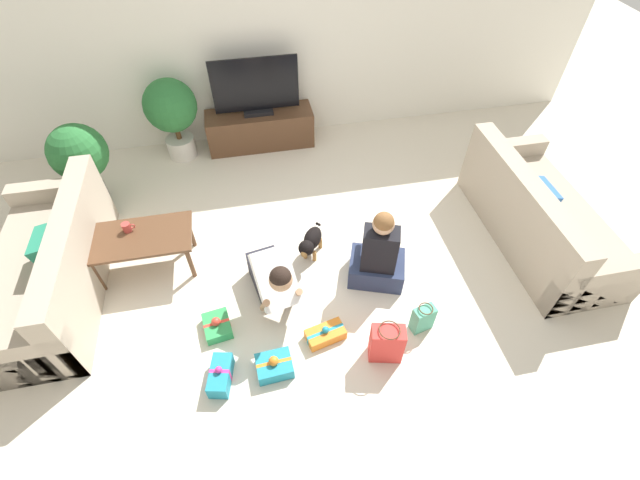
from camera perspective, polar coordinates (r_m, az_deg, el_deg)
The scene contains 19 objects.
ground_plane at distance 4.27m, azimuth -0.99°, elevation -4.88°, with size 16.00×16.00×0.00m, color beige.
wall_back at distance 5.61m, azimuth -6.65°, elevation 25.52°, with size 8.40×0.06×2.60m.
sofa_left at distance 4.67m, azimuth -32.20°, elevation -3.45°, with size 0.90×1.97×0.82m.
sofa_right at distance 4.97m, azimuth 27.06°, elevation 2.72°, with size 0.90×1.97×0.82m.
coffee_table at distance 4.40m, azimuth -22.85°, elevation -0.02°, with size 0.97×0.53×0.44m.
tv_console at distance 5.84m, azimuth -7.95°, elevation 14.47°, with size 1.36×0.43×0.47m.
tv at distance 5.56m, azimuth -8.56°, elevation 19.22°, with size 1.05×0.20×0.71m.
potted_plant_corner_left at distance 5.37m, azimuth -29.49°, elevation 9.96°, with size 0.61×0.61×0.94m.
potted_plant_back_left at distance 5.64m, azimuth -19.18°, elevation 15.95°, with size 0.63×0.63×1.03m.
person_kneeling at distance 3.85m, azimuth -6.32°, elevation -5.00°, with size 0.46×0.83×0.80m.
person_sitting at distance 4.04m, azimuth 7.77°, elevation -2.17°, with size 0.62×0.59×0.91m.
dog at distance 4.27m, azimuth -1.24°, elevation -0.23°, with size 0.31×0.45×0.34m.
gift_box_a at distance 3.85m, azimuth 0.73°, elevation -12.44°, with size 0.37×0.25×0.16m.
gift_box_b at distance 3.71m, azimuth -6.10°, elevation -16.33°, with size 0.31×0.25×0.19m.
gift_box_c at distance 4.00m, azimuth -13.54°, elevation -11.05°, with size 0.27×0.32×0.16m.
gift_box_d at distance 3.73m, azimuth -13.11°, elevation -17.16°, with size 0.23×0.36×0.21m.
gift_bag_a at distance 3.68m, azimuth 8.87°, elevation -13.46°, with size 0.30×0.21×0.42m.
gift_bag_b at distance 3.93m, azimuth 13.54°, elevation -10.13°, with size 0.21×0.15×0.31m.
mug at distance 4.43m, azimuth -24.35°, elevation 1.56°, with size 0.12×0.08×0.09m.
Camera 1 is at (-0.43, -2.56, 3.39)m, focal length 24.00 mm.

